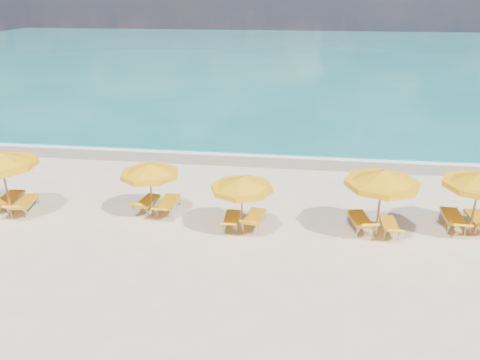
# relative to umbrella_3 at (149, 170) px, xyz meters

# --- Properties ---
(ground_plane) EXTENTS (120.00, 120.00, 0.00)m
(ground_plane) POSITION_rel_umbrella_3_xyz_m (3.19, -0.37, -1.86)
(ground_plane) COLOR beige
(ocean) EXTENTS (120.00, 80.00, 0.30)m
(ocean) POSITION_rel_umbrella_3_xyz_m (3.19, 47.63, -1.86)
(ocean) COLOR #147473
(ocean) RESTS_ON ground
(wet_sand_band) EXTENTS (120.00, 2.60, 0.01)m
(wet_sand_band) POSITION_rel_umbrella_3_xyz_m (3.19, 7.03, -1.86)
(wet_sand_band) COLOR tan
(wet_sand_band) RESTS_ON ground
(foam_line) EXTENTS (120.00, 1.20, 0.03)m
(foam_line) POSITION_rel_umbrella_3_xyz_m (3.19, 7.83, -1.86)
(foam_line) COLOR white
(foam_line) RESTS_ON ground
(whitecap_near) EXTENTS (14.00, 0.36, 0.05)m
(whitecap_near) POSITION_rel_umbrella_3_xyz_m (-2.81, 16.63, -1.86)
(whitecap_near) COLOR white
(whitecap_near) RESTS_ON ground
(whitecap_far) EXTENTS (18.00, 0.30, 0.05)m
(whitecap_far) POSITION_rel_umbrella_3_xyz_m (11.19, 23.63, -1.86)
(whitecap_far) COLOR white
(whitecap_far) RESTS_ON ground
(umbrella_2) EXTENTS (3.18, 3.18, 2.60)m
(umbrella_2) POSITION_rel_umbrella_3_xyz_m (-5.38, -0.62, 0.35)
(umbrella_2) COLOR #9A754D
(umbrella_2) RESTS_ON ground
(umbrella_3) EXTENTS (2.53, 2.53, 2.19)m
(umbrella_3) POSITION_rel_umbrella_3_xyz_m (0.00, 0.00, 0.00)
(umbrella_3) COLOR #9A754D
(umbrella_3) RESTS_ON ground
(umbrella_4) EXTENTS (2.27, 2.27, 2.19)m
(umbrella_4) POSITION_rel_umbrella_3_xyz_m (3.52, -0.86, 0.00)
(umbrella_4) COLOR #9A754D
(umbrella_4) RESTS_ON ground
(umbrella_5) EXTENTS (2.57, 2.57, 2.53)m
(umbrella_5) POSITION_rel_umbrella_3_xyz_m (8.17, -0.48, 0.29)
(umbrella_5) COLOR #9A754D
(umbrella_5) RESTS_ON ground
(umbrella_6) EXTENTS (2.47, 2.47, 2.42)m
(umbrella_6) POSITION_rel_umbrella_3_xyz_m (11.43, 0.03, 0.20)
(umbrella_6) COLOR #9A754D
(umbrella_6) RESTS_ON ground
(lounger_2_left) EXTENTS (0.76, 1.90, 0.90)m
(lounger_2_left) POSITION_rel_umbrella_3_xyz_m (-5.83, -0.02, -1.63)
(lounger_2_left) COLOR #A5A8AD
(lounger_2_left) RESTS_ON ground
(lounger_2_right) EXTENTS (0.93, 1.97, 0.80)m
(lounger_2_right) POSITION_rel_umbrella_3_xyz_m (-5.01, -0.29, -1.63)
(lounger_2_right) COLOR #A5A8AD
(lounger_2_right) RESTS_ON ground
(lounger_3_left) EXTENTS (0.78, 1.79, 0.77)m
(lounger_3_left) POSITION_rel_umbrella_3_xyz_m (-0.37, 0.48, -1.65)
(lounger_3_left) COLOR #A5A8AD
(lounger_3_left) RESTS_ON ground
(lounger_3_right) EXTENTS (0.64, 1.92, 0.69)m
(lounger_3_right) POSITION_rel_umbrella_3_xyz_m (0.48, 0.47, -1.64)
(lounger_3_right) COLOR #A5A8AD
(lounger_3_right) RESTS_ON ground
(lounger_4_left) EXTENTS (0.58, 1.67, 0.65)m
(lounger_4_left) POSITION_rel_umbrella_3_xyz_m (3.10, -0.44, -1.67)
(lounger_4_left) COLOR #A5A8AD
(lounger_4_left) RESTS_ON ground
(lounger_4_right) EXTENTS (0.82, 1.90, 0.79)m
(lounger_4_right) POSITION_rel_umbrella_3_xyz_m (3.91, -0.35, -1.64)
(lounger_4_right) COLOR #A5A8AD
(lounger_4_right) RESTS_ON ground
(lounger_5_left) EXTENTS (0.96, 1.97, 0.82)m
(lounger_5_left) POSITION_rel_umbrella_3_xyz_m (7.68, -0.06, -1.63)
(lounger_5_left) COLOR #A5A8AD
(lounger_5_left) RESTS_ON ground
(lounger_5_right) EXTENTS (0.59, 1.68, 0.67)m
(lounger_5_right) POSITION_rel_umbrella_3_xyz_m (8.66, -0.19, -1.66)
(lounger_5_right) COLOR #A5A8AD
(lounger_5_right) RESTS_ON ground
(lounger_6_left) EXTENTS (0.71, 2.02, 0.74)m
(lounger_6_left) POSITION_rel_umbrella_3_xyz_m (11.00, 0.56, -1.63)
(lounger_6_left) COLOR #A5A8AD
(lounger_6_left) RESTS_ON ground
(lounger_6_right) EXTENTS (0.67, 1.83, 0.84)m
(lounger_6_right) POSITION_rel_umbrella_3_xyz_m (11.89, 0.61, -1.64)
(lounger_6_right) COLOR #A5A8AD
(lounger_6_right) RESTS_ON ground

